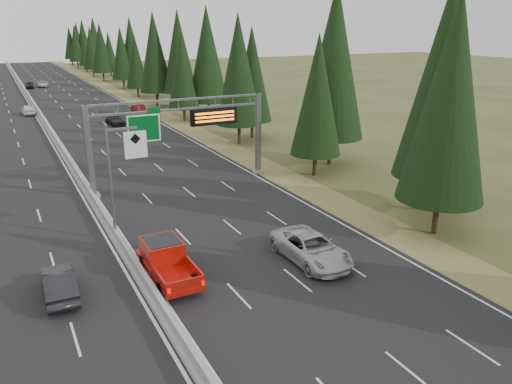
{
  "coord_description": "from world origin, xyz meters",
  "views": [
    {
      "loc": [
        -5.92,
        -7.11,
        14.07
      ],
      "look_at": [
        8.17,
        20.0,
        3.78
      ],
      "focal_mm": 35.0,
      "sensor_mm": 36.0,
      "label": 1
    }
  ],
  "objects": [
    {
      "name": "silver_minivan",
      "position": [
        10.05,
        16.25,
        0.94
      ],
      "size": [
        2.98,
        6.27,
        1.73
      ],
      "primitive_type": "imported",
      "rotation": [
        0.0,
        0.0,
        0.02
      ],
      "color": "#B9B9BE",
      "rests_on": "road"
    },
    {
      "name": "car_ahead_far",
      "position": [
        1.5,
        120.37,
        0.85
      ],
      "size": [
        2.07,
        4.63,
        1.55
      ],
      "primitive_type": "imported",
      "rotation": [
        0.0,
        0.0,
        -0.05
      ],
      "color": "black",
      "rests_on": "road"
    },
    {
      "name": "red_pickup",
      "position": [
        1.5,
        18.69,
        1.2
      ],
      "size": [
        2.21,
        6.19,
        2.02
      ],
      "color": "black",
      "rests_on": "road"
    },
    {
      "name": "car_ahead_dkred",
      "position": [
        14.5,
        73.12,
        0.88
      ],
      "size": [
        1.73,
        4.89,
        1.61
      ],
      "primitive_type": "imported",
      "rotation": [
        0.0,
        0.0,
        0.01
      ],
      "color": "#640E0E",
      "rests_on": "road"
    },
    {
      "name": "car_ahead_dkgrey",
      "position": [
        9.2,
        66.81,
        0.77
      ],
      "size": [
        2.38,
        4.9,
        1.38
      ],
      "primitive_type": "imported",
      "rotation": [
        0.0,
        0.0,
        0.1
      ],
      "color": "black",
      "rests_on": "road"
    },
    {
      "name": "tree_row_right",
      "position": [
        22.04,
        60.71,
        9.15
      ],
      "size": [
        11.96,
        241.71,
        18.26
      ],
      "color": "black",
      "rests_on": "ground"
    },
    {
      "name": "sign_gantry",
      "position": [
        8.92,
        34.88,
        5.27
      ],
      "size": [
        16.75,
        0.98,
        7.8
      ],
      "color": "slate",
      "rests_on": "road"
    },
    {
      "name": "car_ahead_white",
      "position": [
        4.51,
        122.04,
        0.77
      ],
      "size": [
        2.49,
        5.04,
        1.38
      ],
      "primitive_type": "imported",
      "rotation": [
        0.0,
        0.0,
        -0.04
      ],
      "color": "silver",
      "rests_on": "road"
    },
    {
      "name": "road",
      "position": [
        0.0,
        80.0,
        0.04
      ],
      "size": [
        32.0,
        260.0,
        0.08
      ],
      "primitive_type": "cube",
      "color": "black",
      "rests_on": "ground"
    },
    {
      "name": "shoulder_right",
      "position": [
        17.8,
        80.0,
        0.03
      ],
      "size": [
        3.6,
        260.0,
        0.06
      ],
      "primitive_type": "cube",
      "color": "olive",
      "rests_on": "ground"
    },
    {
      "name": "median_barrier",
      "position": [
        0.0,
        80.0,
        0.41
      ],
      "size": [
        0.7,
        260.0,
        0.85
      ],
      "color": "gray",
      "rests_on": "road"
    },
    {
      "name": "car_ahead_green",
      "position": [
        9.81,
        57.27,
        0.8
      ],
      "size": [
        2.11,
        4.36,
        1.44
      ],
      "primitive_type": "imported",
      "rotation": [
        0.0,
        0.0,
        -0.1
      ],
      "color": "#12511C",
      "rests_on": "road"
    },
    {
      "name": "car_onc_white",
      "position": [
        -1.5,
        82.04,
        0.88
      ],
      "size": [
        2.12,
        4.76,
        1.59
      ],
      "primitive_type": "imported",
      "rotation": [
        0.0,
        0.0,
        3.19
      ],
      "color": "silver",
      "rests_on": "road"
    },
    {
      "name": "hov_sign_pole",
      "position": [
        0.58,
        24.97,
        4.72
      ],
      "size": [
        2.8,
        0.5,
        8.0
      ],
      "color": "slate",
      "rests_on": "road"
    },
    {
      "name": "car_onc_near",
      "position": [
        -4.33,
        18.93,
        0.85
      ],
      "size": [
        1.74,
        4.7,
        1.54
      ],
      "primitive_type": "imported",
      "rotation": [
        0.0,
        0.0,
        3.12
      ],
      "color": "black",
      "rests_on": "road"
    }
  ]
}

